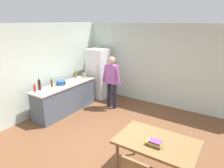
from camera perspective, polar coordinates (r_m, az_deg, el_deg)
ground_plane at (r=4.92m, az=-2.66°, el=-16.60°), size 14.00×14.00×0.00m
wall_back at (r=6.87m, az=11.97°, el=5.42°), size 6.40×0.12×2.70m
wall_left at (r=6.25m, az=-21.51°, el=3.35°), size 0.12×5.60×2.70m
kitchen_counter at (r=6.43m, az=-13.14°, el=-3.89°), size 0.64×2.20×0.90m
refrigerator at (r=7.36m, az=-3.91°, el=2.99°), size 0.70×0.67×1.80m
person at (r=6.38m, az=-0.07°, el=1.42°), size 0.70×0.22×1.70m
dining_table at (r=3.78m, az=12.60°, el=-16.52°), size 1.40×0.90×0.75m
cooking_pot at (r=6.27m, az=-14.33°, el=0.37°), size 0.40×0.28×0.12m
utensil_jar at (r=6.92m, az=-7.89°, el=2.56°), size 0.11×0.11×0.32m
bottle_beer_brown at (r=6.12m, az=-16.82°, el=0.17°), size 0.06×0.06×0.26m
bottle_wine_dark at (r=5.94m, az=-19.98°, el=-0.26°), size 0.08×0.08×0.34m
bottle_sauce_red at (r=5.86m, az=-21.18°, el=-1.14°), size 0.06×0.06×0.24m
bottle_oil_amber at (r=6.90m, az=-10.24°, el=2.73°), size 0.06×0.06×0.28m
book_stack at (r=3.59m, az=12.15°, el=-16.13°), size 0.28×0.16×0.10m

